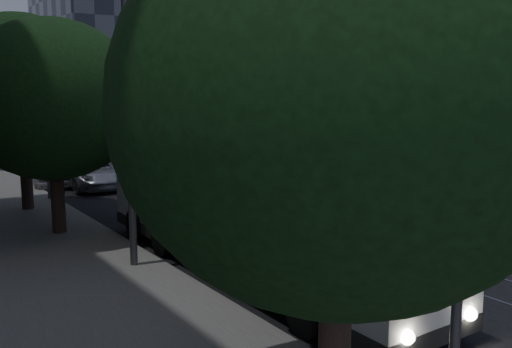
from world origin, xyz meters
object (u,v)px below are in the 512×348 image
object	(u,v)px
car_white_b	(21,150)
pickup_silver	(90,172)
streetlamp_far	(2,58)
streetlamp_near	(142,46)
car_white_a	(48,172)
trolleybus	(245,208)

from	to	relation	value
car_white_b	pickup_silver	bearing A→B (deg)	-83.06
pickup_silver	streetlamp_far	size ratio (longest dim) A/B	0.50
car_white_b	streetlamp_near	world-z (taller)	streetlamp_near
pickup_silver	car_white_a	distance (m)	2.17
trolleybus	car_white_b	distance (m)	26.07
car_white_a	streetlamp_near	size ratio (longest dim) A/B	0.41
car_white_b	streetlamp_near	xyz separation A→B (m)	(-2.04, -24.31, 5.21)
car_white_b	streetlamp_far	distance (m)	7.02
trolleybus	streetlamp_near	size ratio (longest dim) A/B	1.28
trolleybus	pickup_silver	world-z (taller)	trolleybus
streetlamp_near	streetlamp_far	distance (m)	20.40
car_white_a	car_white_b	xyz separation A→B (m)	(0.95, 10.00, 0.02)
car_white_a	streetlamp_near	xyz separation A→B (m)	(-1.09, -14.31, 5.23)
car_white_b	streetlamp_near	size ratio (longest dim) A/B	0.50
car_white_a	car_white_b	distance (m)	10.05
car_white_a	car_white_b	world-z (taller)	car_white_b
pickup_silver	car_white_b	bearing A→B (deg)	92.96
pickup_silver	car_white_b	world-z (taller)	pickup_silver
car_white_a	streetlamp_near	world-z (taller)	streetlamp_near
pickup_silver	streetlamp_far	bearing A→B (deg)	105.76
car_white_b	streetlamp_near	bearing A→B (deg)	-90.92
streetlamp_far	trolleybus	bearing A→B (deg)	-86.06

